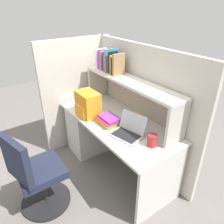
% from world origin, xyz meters
% --- Properties ---
extents(ground_plane, '(8.00, 8.00, 0.00)m').
position_xyz_m(ground_plane, '(0.00, 0.00, 0.00)').
color(ground_plane, slate).
extents(desk, '(1.60, 0.70, 0.73)m').
position_xyz_m(desk, '(-0.39, 0.00, 0.40)').
color(desk, silver).
rests_on(desk, ground_plane).
extents(cubicle_partition_rear, '(1.84, 0.05, 1.55)m').
position_xyz_m(cubicle_partition_rear, '(0.00, 0.38, 0.78)').
color(cubicle_partition_rear, '#BCB5A8').
rests_on(cubicle_partition_rear, ground_plane).
extents(cubicle_partition_left, '(0.05, 1.06, 1.55)m').
position_xyz_m(cubicle_partition_left, '(-0.85, -0.05, 0.78)').
color(cubicle_partition_left, '#BCB5A8').
rests_on(cubicle_partition_left, ground_plane).
extents(overhead_hutch, '(1.44, 0.28, 0.45)m').
position_xyz_m(overhead_hutch, '(0.00, 0.20, 1.08)').
color(overhead_hutch, '#BCB7AC').
rests_on(overhead_hutch, desk).
extents(reference_books_on_shelf, '(0.43, 0.18, 0.28)m').
position_xyz_m(reference_books_on_shelf, '(-0.41, 0.20, 1.30)').
color(reference_books_on_shelf, white).
rests_on(reference_books_on_shelf, overhead_hutch).
extents(laptop, '(0.36, 0.33, 0.22)m').
position_xyz_m(laptop, '(0.33, -0.07, 0.78)').
color(laptop, '#B7BABF').
rests_on(laptop, desk).
extents(backpack, '(0.30, 0.23, 0.30)m').
position_xyz_m(backpack, '(-0.29, -0.20, 0.87)').
color(backpack, orange).
rests_on(backpack, desk).
extents(computer_mouse, '(0.06, 0.10, 0.03)m').
position_xyz_m(computer_mouse, '(-0.55, -0.11, 0.75)').
color(computer_mouse, '#7299C6').
rests_on(computer_mouse, desk).
extents(paper_cup, '(0.08, 0.08, 0.08)m').
position_xyz_m(paper_cup, '(-0.69, 0.00, 0.77)').
color(paper_cup, white).
rests_on(paper_cup, desk).
extents(snack_canister, '(0.10, 0.10, 0.12)m').
position_xyz_m(snack_canister, '(0.60, -0.01, 0.79)').
color(snack_canister, maroon).
rests_on(snack_canister, desk).
extents(desk_book_stack, '(0.25, 0.19, 0.09)m').
position_xyz_m(desk_book_stack, '(0.02, -0.12, 0.78)').
color(desk_book_stack, green).
rests_on(desk_book_stack, desk).
extents(office_chair, '(0.52, 0.53, 0.93)m').
position_xyz_m(office_chair, '(0.02, -0.99, 0.39)').
color(office_chair, black).
rests_on(office_chair, ground_plane).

